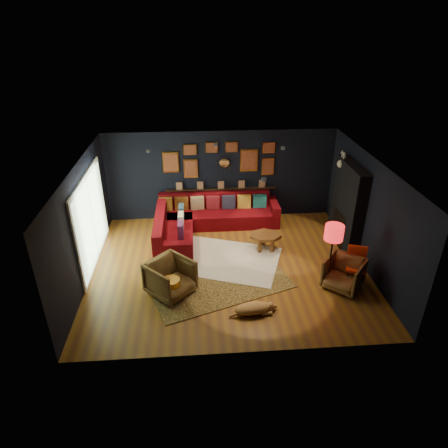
{
  "coord_description": "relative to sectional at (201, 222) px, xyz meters",
  "views": [
    {
      "loc": [
        -0.73,
        -8.0,
        5.43
      ],
      "look_at": [
        -0.09,
        0.3,
        1.02
      ],
      "focal_mm": 32.0,
      "sensor_mm": 36.0,
      "label": 1
    }
  ],
  "objects": [
    {
      "name": "deer_head",
      "position": [
        3.75,
        -0.41,
        1.73
      ],
      "size": [
        0.5,
        0.28,
        0.45
      ],
      "color": "white",
      "rests_on": "fireplace"
    },
    {
      "name": "floor",
      "position": [
        0.61,
        -1.81,
        -0.32
      ],
      "size": [
        6.5,
        6.5,
        0.0
      ],
      "primitive_type": "plane",
      "color": "#8C5719",
      "rests_on": "ground"
    },
    {
      "name": "leopard_rug",
      "position": [
        0.27,
        -2.21,
        -0.31
      ],
      "size": [
        3.64,
        3.12,
        0.02
      ],
      "primitive_type": "cube",
      "rotation": [
        0.0,
        0.0,
        0.35
      ],
      "color": "#B48F47",
      "rests_on": "ground"
    },
    {
      "name": "armchair_left",
      "position": [
        -0.72,
        -2.72,
        0.12
      ],
      "size": [
        1.17,
        1.17,
        0.88
      ],
      "primitive_type": "imported",
      "rotation": [
        0.0,
        0.0,
        0.79
      ],
      "color": "#B88341",
      "rests_on": "ground"
    },
    {
      "name": "sliding_door",
      "position": [
        -2.6,
        -1.21,
        0.78
      ],
      "size": [
        0.06,
        2.8,
        2.2
      ],
      "color": "white",
      "rests_on": "ground"
    },
    {
      "name": "floor_lamp",
      "position": [
        2.79,
        -2.6,
        0.91
      ],
      "size": [
        0.41,
        0.41,
        1.47
      ],
      "color": "black",
      "rests_on": "ground"
    },
    {
      "name": "gold_stool",
      "position": [
        -0.71,
        -2.88,
        -0.09
      ],
      "size": [
        0.38,
        0.38,
        0.47
      ],
      "primitive_type": "cylinder",
      "color": "gold",
      "rests_on": "ground"
    },
    {
      "name": "orange_chair",
      "position": [
        3.39,
        -2.61,
        0.2
      ],
      "size": [
        0.53,
        0.53,
        0.89
      ],
      "rotation": [
        0.0,
        0.0,
        -0.33
      ],
      "color": "black",
      "rests_on": "ground"
    },
    {
      "name": "ledge",
      "position": [
        0.61,
        0.87,
        0.6
      ],
      "size": [
        3.2,
        0.12,
        0.04
      ],
      "primitive_type": "cube",
      "color": "black",
      "rests_on": "room_walls"
    },
    {
      "name": "sunburst_mirror",
      "position": [
        0.71,
        0.91,
        1.38
      ],
      "size": [
        0.47,
        0.16,
        0.47
      ],
      "color": "silver",
      "rests_on": "room_walls"
    },
    {
      "name": "coffee_table",
      "position": [
        1.61,
        -1.08,
        0.05
      ],
      "size": [
        0.87,
        0.66,
        0.42
      ],
      "rotation": [
        0.0,
        0.0,
        -0.04
      ],
      "color": "brown",
      "rests_on": "shag_rug"
    },
    {
      "name": "pouf",
      "position": [
        -0.69,
        -0.66,
        -0.11
      ],
      "size": [
        0.56,
        0.56,
        0.36
      ],
      "primitive_type": "cylinder",
      "color": "maroon",
      "rests_on": "shag_rug"
    },
    {
      "name": "ceiling_spots",
      "position": [
        0.61,
        -1.01,
        2.24
      ],
      "size": [
        3.3,
        2.5,
        0.06
      ],
      "color": "black",
      "rests_on": "room_walls"
    },
    {
      "name": "gallery_wall",
      "position": [
        0.6,
        0.91,
        1.48
      ],
      "size": [
        3.15,
        0.04,
        1.02
      ],
      "color": "gold",
      "rests_on": "room_walls"
    },
    {
      "name": "shag_rug",
      "position": [
        0.59,
        -1.52,
        -0.31
      ],
      "size": [
        2.94,
        2.53,
        0.03
      ],
      "primitive_type": "cube",
      "rotation": [
        0.0,
        0.0,
        -0.34
      ],
      "color": "white",
      "rests_on": "ground"
    },
    {
      "name": "armchair_right",
      "position": [
        3.06,
        -2.79,
        0.07
      ],
      "size": [
        1.05,
        1.04,
        0.79
      ],
      "primitive_type": "imported",
      "rotation": [
        0.0,
        0.0,
        -0.71
      ],
      "color": "#B88341",
      "rests_on": "ground"
    },
    {
      "name": "sectional",
      "position": [
        0.0,
        0.0,
        0.0
      ],
      "size": [
        3.41,
        2.69,
        0.86
      ],
      "color": "#6A070F",
      "rests_on": "ground"
    },
    {
      "name": "room_walls",
      "position": [
        0.61,
        -1.81,
        1.27
      ],
      "size": [
        6.5,
        6.5,
        6.5
      ],
      "color": "black",
      "rests_on": "ground"
    },
    {
      "name": "fireplace",
      "position": [
        3.71,
        -0.91,
        0.7
      ],
      "size": [
        0.31,
        1.6,
        2.2
      ],
      "color": "black",
      "rests_on": "ground"
    },
    {
      "name": "dog",
      "position": [
        0.95,
        -3.53,
        -0.14
      ],
      "size": [
        1.08,
        0.61,
        0.33
      ],
      "primitive_type": null,
      "rotation": [
        0.0,
        0.0,
        0.11
      ],
      "color": "tan",
      "rests_on": "leopard_rug"
    }
  ]
}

